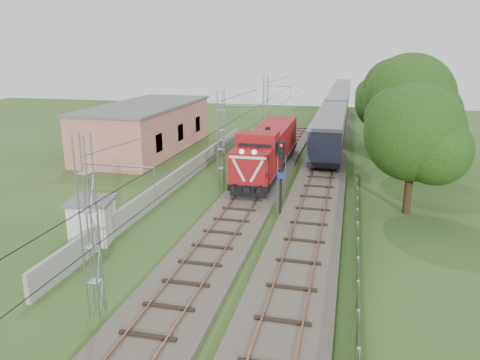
% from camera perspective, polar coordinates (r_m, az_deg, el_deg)
% --- Properties ---
extents(ground, '(140.00, 140.00, 0.00)m').
position_cam_1_polar(ground, '(27.55, -3.03, -8.24)').
color(ground, '#2A471A').
rests_on(ground, ground).
extents(track_main, '(4.20, 70.00, 0.45)m').
position_cam_1_polar(track_main, '(33.78, 0.32, -3.24)').
color(track_main, '#6B6054').
rests_on(track_main, ground).
extents(track_side, '(4.20, 80.00, 0.45)m').
position_cam_1_polar(track_side, '(45.51, 10.22, 1.55)').
color(track_side, '#6B6054').
rests_on(track_side, ground).
extents(catenary, '(3.31, 70.00, 8.00)m').
position_cam_1_polar(catenary, '(38.18, -2.28, 5.00)').
color(catenary, gray).
rests_on(catenary, ground).
extents(boundary_wall, '(0.25, 40.00, 1.50)m').
position_cam_1_polar(boundary_wall, '(40.01, -7.14, 0.54)').
color(boundary_wall, '#9E9E99').
rests_on(boundary_wall, ground).
extents(station_building, '(8.40, 20.40, 5.22)m').
position_cam_1_polar(station_building, '(53.67, -11.29, 6.33)').
color(station_building, tan).
rests_on(station_building, ground).
extents(fence, '(0.12, 32.00, 1.20)m').
position_cam_1_polar(fence, '(29.11, 14.07, -6.08)').
color(fence, black).
rests_on(fence, ground).
extents(locomotive, '(3.14, 17.92, 4.55)m').
position_cam_1_polar(locomotive, '(43.05, 3.48, 3.89)').
color(locomotive, black).
rests_on(locomotive, ground).
extents(coach_rake, '(3.12, 69.65, 3.61)m').
position_cam_1_polar(coach_rake, '(77.12, 11.85, 9.09)').
color(coach_rake, black).
rests_on(coach_rake, ground).
extents(signal_post, '(0.58, 0.46, 5.35)m').
position_cam_1_polar(signal_post, '(31.17, 5.05, 1.76)').
color(signal_post, black).
rests_on(signal_post, ground).
extents(relay_hut, '(3.02, 3.02, 2.64)m').
position_cam_1_polar(relay_hut, '(29.29, -17.57, -4.69)').
color(relay_hut, silver).
rests_on(relay_hut, ground).
extents(tree_a, '(6.97, 6.64, 9.04)m').
position_cam_1_polar(tree_a, '(33.69, 20.59, 5.28)').
color(tree_a, '#3D2B19').
rests_on(tree_a, ground).
extents(tree_b, '(8.36, 7.96, 10.84)m').
position_cam_1_polar(tree_b, '(44.37, 20.03, 9.14)').
color(tree_b, '#3D2B19').
rests_on(tree_b, ground).
extents(tree_c, '(6.52, 6.21, 8.46)m').
position_cam_1_polar(tree_c, '(55.16, 17.13, 8.97)').
color(tree_c, '#3D2B19').
rests_on(tree_c, ground).
extents(tree_d, '(6.40, 6.10, 8.30)m').
position_cam_1_polar(tree_d, '(68.51, 18.11, 10.03)').
color(tree_d, '#3D2B19').
rests_on(tree_d, ground).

